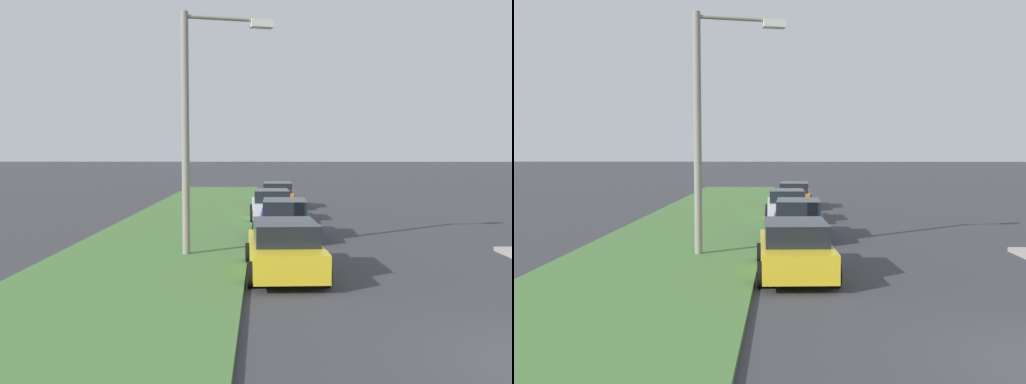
% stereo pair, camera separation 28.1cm
% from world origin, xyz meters
% --- Properties ---
extents(grass_median, '(60.00, 6.00, 0.12)m').
position_xyz_m(grass_median, '(10.00, 8.21, 0.06)').
color(grass_median, '#477238').
rests_on(grass_median, ground).
extents(parked_car_yellow, '(4.38, 2.18, 1.47)m').
position_xyz_m(parked_car_yellow, '(6.30, 4.19, 0.72)').
color(parked_car_yellow, gold).
rests_on(parked_car_yellow, ground).
extents(parked_car_blue, '(4.34, 2.10, 1.47)m').
position_xyz_m(parked_car_blue, '(12.67, 3.93, 0.72)').
color(parked_car_blue, '#23389E').
rests_on(parked_car_blue, ground).
extents(parked_car_white, '(4.35, 2.11, 1.47)m').
position_xyz_m(parked_car_white, '(17.90, 4.35, 0.72)').
color(parked_car_white, silver).
rests_on(parked_car_white, ground).
extents(parked_car_orange, '(4.36, 2.13, 1.47)m').
position_xyz_m(parked_car_orange, '(23.77, 3.88, 0.72)').
color(parked_car_orange, orange).
rests_on(parked_car_orange, ground).
extents(streetlight, '(0.96, 2.83, 7.50)m').
position_xyz_m(streetlight, '(8.81, 6.79, 4.39)').
color(streetlight, gray).
rests_on(streetlight, ground).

